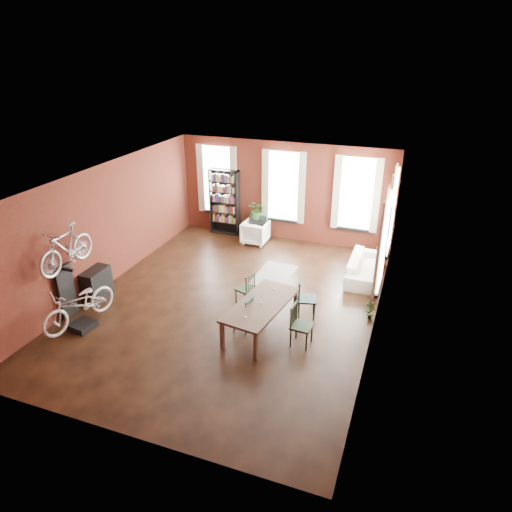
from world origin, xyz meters
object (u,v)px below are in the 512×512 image
at_px(console_table, 97,284).
at_px(dining_chair_a, 243,314).
at_px(dining_chair_d, 307,299).
at_px(dining_table, 261,317).
at_px(white_armchair, 255,231).
at_px(bicycle_floor, 76,287).
at_px(dining_chair_c, 302,326).
at_px(bike_trainer, 83,325).
at_px(plant_stand, 258,229).
at_px(bookshelf, 225,202).
at_px(cream_sofa, 365,264).
at_px(dining_chair_b, 245,289).

bearing_deg(console_table, dining_chair_a, -0.58).
height_order(dining_chair_d, console_table, dining_chair_d).
relative_size(dining_table, dining_chair_a, 2.55).
distance_m(white_armchair, bicycle_floor, 6.36).
relative_size(dining_chair_a, dining_chair_c, 0.88).
distance_m(dining_table, console_table, 4.41).
xyz_separation_m(bike_trainer, plant_stand, (1.98, 6.32, 0.27)).
height_order(dining_chair_a, dining_chair_c, dining_chair_c).
bearing_deg(bike_trainer, console_table, 112.88).
relative_size(white_armchair, bike_trainer, 1.61).
relative_size(dining_chair_a, plant_stand, 1.23).
relative_size(dining_chair_a, white_armchair, 1.04).
bearing_deg(bookshelf, console_table, -103.83).
bearing_deg(dining_chair_d, bookshelf, 27.75).
bearing_deg(white_armchair, console_table, 62.15).
distance_m(bookshelf, white_armchair, 1.52).
bearing_deg(bookshelf, plant_stand, -6.70).
xyz_separation_m(dining_table, dining_chair_d, (0.81, 0.94, 0.12)).
distance_m(white_armchair, cream_sofa, 3.88).
bearing_deg(dining_chair_d, dining_chair_a, 115.17).
relative_size(cream_sofa, console_table, 2.60).
distance_m(white_armchair, bike_trainer, 6.33).
bearing_deg(plant_stand, bicycle_floor, -107.27).
bearing_deg(white_armchair, dining_chair_d, 125.99).
distance_m(dining_chair_a, bookshelf, 5.95).
bearing_deg(dining_chair_b, bike_trainer, -35.25).
bearing_deg(dining_chair_b, white_armchair, -145.30).
bearing_deg(dining_chair_b, bookshelf, -132.25).
bearing_deg(bookshelf, cream_sofa, -18.95).
bearing_deg(cream_sofa, bicycle_floor, 129.98).
relative_size(dining_table, cream_sofa, 1.02).
distance_m(dining_chair_a, cream_sofa, 4.18).
bearing_deg(cream_sofa, bookshelf, 71.05).
bearing_deg(dining_chair_d, dining_table, 124.00).
relative_size(dining_chair_c, bookshelf, 0.43).
height_order(white_armchair, bike_trainer, white_armchair).
height_order(dining_chair_b, bike_trainer, dining_chair_b).
bearing_deg(cream_sofa, bike_trainer, 129.93).
xyz_separation_m(white_armchair, cream_sofa, (3.68, -1.23, 0.01)).
relative_size(dining_chair_b, dining_chair_c, 0.90).
distance_m(dining_chair_c, console_table, 5.40).
bearing_deg(dining_table, bike_trainer, -152.53).
height_order(dining_chair_b, dining_chair_d, dining_chair_d).
distance_m(dining_table, plant_stand, 5.36).
relative_size(dining_table, bicycle_floor, 1.13).
height_order(dining_table, white_armchair, white_armchair).
bearing_deg(dining_chair_c, dining_chair_d, 13.23).
distance_m(dining_chair_b, bike_trainer, 3.88).
distance_m(dining_chair_b, plant_stand, 4.18).
bearing_deg(console_table, dining_chair_b, 15.75).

